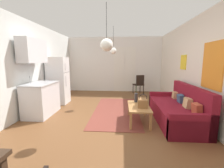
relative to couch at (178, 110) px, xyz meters
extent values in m
cube|color=brown|center=(-1.78, -0.15, -0.33)|extent=(5.07, 8.25, 0.10)
cube|color=white|center=(-1.78, 3.73, 1.03)|extent=(4.67, 0.10, 2.63)
cube|color=white|center=(-1.56, 3.66, 0.77)|extent=(0.51, 0.02, 2.10)
cube|color=white|center=(-1.03, 3.66, 0.77)|extent=(0.51, 0.02, 2.10)
cube|color=white|center=(-1.29, 3.66, 1.85)|extent=(1.12, 0.03, 0.06)
cube|color=silver|center=(0.50, -0.15, 1.03)|extent=(0.10, 7.85, 2.63)
cube|color=orange|center=(0.44, -0.48, 1.13)|extent=(0.02, 0.72, 0.97)
cube|color=yellow|center=(0.44, 1.02, 1.18)|extent=(0.02, 0.39, 0.43)
cube|color=silver|center=(-4.07, -0.15, 1.03)|extent=(0.10, 7.85, 2.63)
cube|color=orange|center=(-4.01, 0.87, 1.53)|extent=(0.02, 0.32, 0.40)
cube|color=brown|center=(-1.57, 0.70, -0.27)|extent=(1.32, 2.83, 0.01)
cube|color=maroon|center=(-0.09, 0.00, -0.07)|extent=(0.89, 2.05, 0.42)
cube|color=maroon|center=(0.28, 0.00, 0.17)|extent=(0.15, 2.05, 0.91)
cube|color=maroon|center=(-0.09, -0.97, -0.01)|extent=(0.89, 0.11, 0.54)
cube|color=maroon|center=(-0.09, 0.97, -0.01)|extent=(0.89, 0.11, 0.54)
cube|color=#B74C33|center=(0.12, -0.66, 0.25)|extent=(0.15, 0.23, 0.24)
cube|color=tan|center=(0.12, -0.22, 0.26)|extent=(0.15, 0.23, 0.24)
cube|color=#3D5B7F|center=(0.13, 0.23, 0.25)|extent=(0.15, 0.21, 0.22)
cube|color=tan|center=(0.14, 0.67, 0.24)|extent=(0.15, 0.20, 0.20)
cube|color=#A87542|center=(-0.99, -0.12, 0.12)|extent=(0.51, 0.97, 0.04)
cube|color=#A87542|center=(-1.21, -0.57, -0.09)|extent=(0.05, 0.05, 0.38)
cube|color=#A87542|center=(-0.78, -0.57, -0.09)|extent=(0.05, 0.05, 0.38)
cube|color=#A87542|center=(-1.21, 0.32, -0.09)|extent=(0.05, 0.05, 0.38)
cube|color=#A87542|center=(-0.78, 0.32, -0.09)|extent=(0.05, 0.05, 0.38)
cylinder|color=#2D2D33|center=(-1.03, 0.21, 0.26)|extent=(0.09, 0.09, 0.24)
cylinder|color=#477F42|center=(-1.03, 0.21, 0.49)|extent=(0.01, 0.01, 0.22)
cube|color=brown|center=(-0.91, -0.21, 0.24)|extent=(0.26, 0.32, 0.19)
torus|color=black|center=(-0.91, -0.21, 0.35)|extent=(0.19, 0.01, 0.19)
cube|color=white|center=(-3.65, 1.40, 0.54)|extent=(0.63, 0.58, 1.63)
cube|color=#4C4C51|center=(-3.33, 1.40, 0.83)|extent=(0.01, 0.56, 0.01)
cylinder|color=#B7BABF|center=(-3.31, 1.24, 1.02)|extent=(0.02, 0.02, 0.23)
cylinder|color=#B7BABF|center=(-3.31, 1.24, 0.53)|extent=(0.02, 0.02, 0.36)
cube|color=silver|center=(-3.65, 0.22, 0.15)|extent=(0.61, 1.04, 0.87)
cube|color=#B7BABF|center=(-3.65, 0.22, 0.60)|extent=(0.64, 1.07, 0.03)
cube|color=#999BA0|center=(-3.65, 0.16, 0.56)|extent=(0.36, 0.40, 0.10)
cylinder|color=#B7BABF|center=(-3.89, 0.16, 0.72)|extent=(0.02, 0.02, 0.20)
cube|color=silver|center=(-3.79, 0.22, 1.49)|extent=(0.32, 0.93, 0.64)
cylinder|color=black|center=(-0.55, 3.37, -0.07)|extent=(0.03, 0.03, 0.41)
cylinder|color=black|center=(-0.89, 3.25, -0.07)|extent=(0.03, 0.03, 0.41)
cylinder|color=black|center=(-0.44, 3.05, -0.07)|extent=(0.03, 0.03, 0.41)
cylinder|color=black|center=(-0.78, 2.93, -0.07)|extent=(0.03, 0.03, 0.41)
cube|color=black|center=(-0.67, 3.15, 0.14)|extent=(0.53, 0.52, 0.04)
cube|color=black|center=(-0.61, 2.98, 0.37)|extent=(0.37, 0.15, 0.44)
cylinder|color=black|center=(-1.72, -0.63, 2.01)|extent=(0.01, 0.01, 0.68)
sphere|color=white|center=(-1.72, -0.63, 1.54)|extent=(0.25, 0.25, 0.25)
cylinder|color=black|center=(-1.71, 1.43, 2.00)|extent=(0.01, 0.01, 0.69)
sphere|color=white|center=(-1.71, 1.43, 1.56)|extent=(0.21, 0.21, 0.21)
camera|label=1|loc=(-1.40, -3.72, 1.24)|focal=24.15mm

